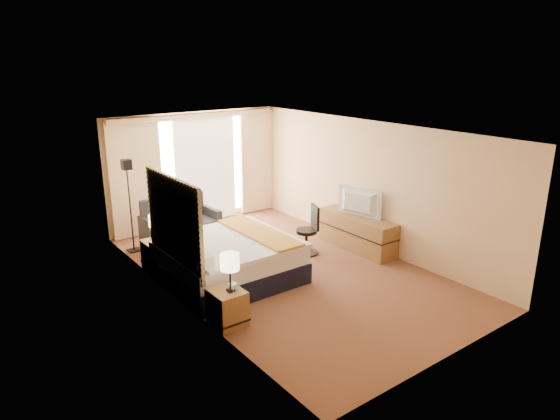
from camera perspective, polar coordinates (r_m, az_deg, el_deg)
floor at (r=9.31m, az=0.63°, el=-6.85°), size 4.20×7.00×0.02m
ceiling at (r=8.58m, az=0.68°, el=9.21°), size 4.20×7.00×0.02m
wall_back at (r=11.75m, az=-9.76°, el=4.69°), size 4.20×0.02×2.60m
wall_front at (r=6.58m, az=19.52°, el=-6.09°), size 4.20×0.02×2.60m
wall_left at (r=7.83m, az=-11.69°, el=-1.74°), size 0.02×7.00×2.60m
wall_right at (r=10.22m, az=10.08°, el=2.81°), size 0.02×7.00×2.60m
headboard at (r=8.02m, az=-12.04°, el=-1.45°), size 0.06×1.85×1.50m
nightstand_left at (r=7.47m, az=-6.07°, el=-11.01°), size 0.45×0.52×0.55m
nightstand_right at (r=9.52m, az=-13.82°, el=-5.02°), size 0.45×0.52×0.55m
media_dresser at (r=10.31m, az=8.77°, el=-2.53°), size 0.50×1.80×0.70m
window at (r=11.83m, az=-8.62°, el=4.93°), size 2.30×0.02×2.30m
curtains at (r=11.63m, az=-9.55°, el=5.12°), size 4.12×0.19×2.56m
bed at (r=8.82m, az=-5.96°, el=-5.63°), size 2.17×1.98×1.05m
loveseat at (r=10.76m, az=-11.32°, el=-1.99°), size 1.59×0.91×0.96m
floor_lamp at (r=10.20m, az=-16.94°, el=2.49°), size 0.24×0.24×1.89m
desk_chair at (r=9.94m, az=3.33°, el=-2.57°), size 0.49×0.49×0.99m
lamp_left at (r=7.12m, az=-5.77°, el=-6.01°), size 0.28×0.28×0.58m
lamp_right at (r=9.21m, az=-14.02°, el=-1.24°), size 0.25×0.25×0.53m
tissue_box at (r=7.32m, az=-5.43°, el=-8.73°), size 0.14×0.14×0.10m
telephone at (r=9.52m, az=-13.75°, el=-3.00°), size 0.20×0.16×0.07m
television at (r=10.07m, az=8.79°, el=0.81°), size 0.36×1.00×0.57m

